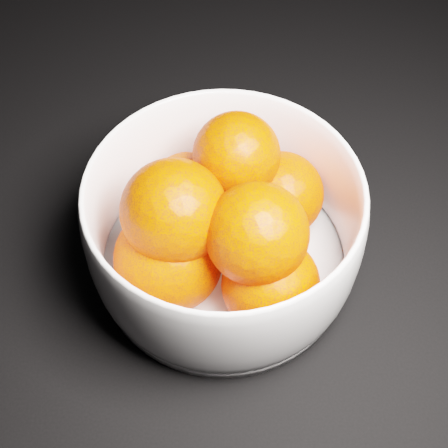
{
  "coord_description": "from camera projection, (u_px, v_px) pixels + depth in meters",
  "views": [
    {
      "loc": [
        -0.26,
        -0.54,
        0.46
      ],
      "look_at": [
        -0.25,
        -0.25,
        0.06
      ],
      "focal_mm": 50.0,
      "sensor_mm": 36.0,
      "label": 1
    }
  ],
  "objects": [
    {
      "name": "ground",
      "position": [
        443.0,
        70.0,
        0.69
      ],
      "size": [
        3.0,
        3.0,
        0.0
      ],
      "primitive_type": "cube",
      "color": "black",
      "rests_on": "ground"
    },
    {
      "name": "bowl",
      "position": [
        224.0,
        228.0,
        0.5
      ],
      "size": [
        0.22,
        0.22,
        0.11
      ],
      "rotation": [
        0.0,
        0.0,
        -0.06
      ],
      "color": "white",
      "rests_on": "ground"
    },
    {
      "name": "orange_pile",
      "position": [
        221.0,
        223.0,
        0.48
      ],
      "size": [
        0.17,
        0.17,
        0.13
      ],
      "color": "#ED3500",
      "rests_on": "bowl"
    }
  ]
}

